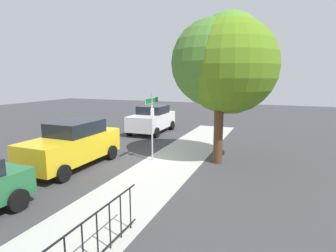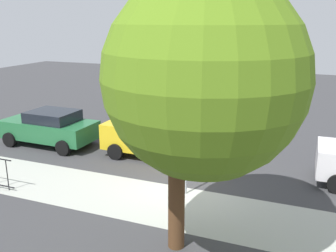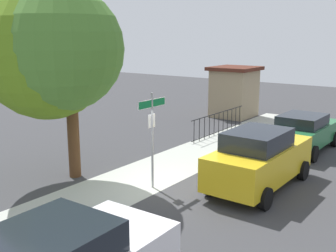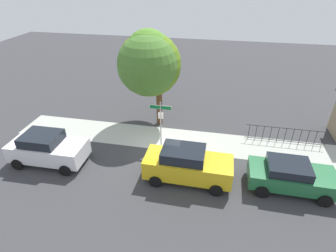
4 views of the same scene
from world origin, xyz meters
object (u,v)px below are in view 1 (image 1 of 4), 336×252
Objects in this scene: shade_tree at (224,62)px; car_yellow at (73,144)px; car_white at (152,119)px; street_sign at (152,115)px.

shade_tree reaches higher than car_yellow.
car_white is 7.91m from car_yellow.
street_sign is 6.64m from car_white.
car_white is at bearing -155.06° from street_sign.
car_yellow is at bearing -58.62° from shade_tree.
car_yellow is at bearing -53.79° from street_sign.
street_sign is 0.72× the size of car_white.
street_sign is 0.67× the size of car_yellow.
street_sign is at bearing 126.91° from car_yellow.
shade_tree is 1.44× the size of car_yellow.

